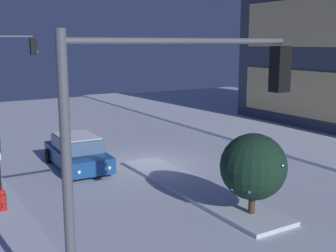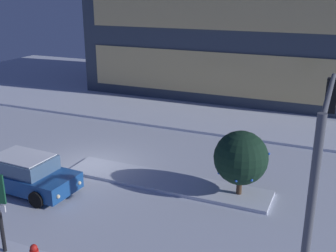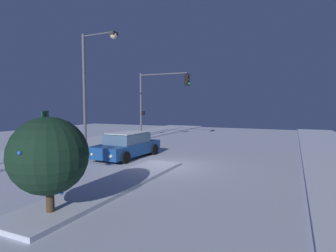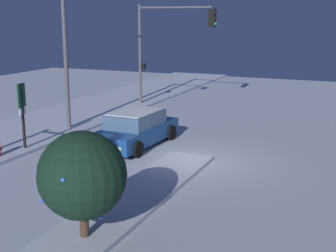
{
  "view_description": "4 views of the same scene",
  "coord_description": "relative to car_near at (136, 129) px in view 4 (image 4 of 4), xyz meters",
  "views": [
    {
      "loc": [
        17.03,
        -9.32,
        5.57
      ],
      "look_at": [
        1.4,
        0.14,
        2.03
      ],
      "focal_mm": 46.24,
      "sensor_mm": 36.0,
      "label": 1
    },
    {
      "loc": [
        10.44,
        -14.83,
        7.94
      ],
      "look_at": [
        2.95,
        2.31,
        1.68
      ],
      "focal_mm": 43.87,
      "sensor_mm": 36.0,
      "label": 2
    },
    {
      "loc": [
        12.51,
        5.86,
        3.04
      ],
      "look_at": [
        1.53,
        0.83,
        2.17
      ],
      "focal_mm": 29.37,
      "sensor_mm": 36.0,
      "label": 3
    },
    {
      "loc": [
        15.97,
        5.86,
        5.34
      ],
      "look_at": [
        3.35,
        0.4,
        2.14
      ],
      "focal_mm": 50.01,
      "sensor_mm": 36.0,
      "label": 4
    }
  ],
  "objects": [
    {
      "name": "median_strip",
      "position": [
        5.14,
        2.81,
        -0.64
      ],
      "size": [
        9.0,
        1.8,
        0.14
      ],
      "primitive_type": "cube",
      "color": "silver",
      "rests_on": "ground"
    },
    {
      "name": "curb_strip_near",
      "position": [
        1.19,
        -5.89,
        -0.64
      ],
      "size": [
        52.0,
        5.2,
        0.14
      ],
      "primitive_type": "cube",
      "color": "silver",
      "rests_on": "ground"
    },
    {
      "name": "decorated_tree_median",
      "position": [
        8.33,
        2.89,
        0.98
      ],
      "size": [
        2.14,
        2.13,
        2.76
      ],
      "color": "#473323",
      "rests_on": "ground"
    },
    {
      "name": "street_lamp_arched",
      "position": [
        -1.17,
        -3.5,
        4.43
      ],
      "size": [
        0.56,
        2.85,
        7.93
      ],
      "rotation": [
        0.0,
        0.0,
        1.55
      ],
      "color": "#565960",
      "rests_on": "ground"
    },
    {
      "name": "car_near",
      "position": [
        0.0,
        0.0,
        0.0
      ],
      "size": [
        4.76,
        2.27,
        1.49
      ],
      "rotation": [
        0.0,
        0.0,
        -0.05
      ],
      "color": "#19478C",
      "rests_on": "ground"
    },
    {
      "name": "parking_info_sign",
      "position": [
        2.56,
        -3.78,
        1.07
      ],
      "size": [
        0.55,
        0.17,
        2.78
      ],
      "rotation": [
        0.0,
        0.0,
        1.78
      ],
      "color": "black",
      "rests_on": "ground"
    },
    {
      "name": "ground",
      "position": [
        1.19,
        3.06,
        -0.71
      ],
      "size": [
        52.0,
        52.0,
        0.0
      ],
      "primitive_type": "plane",
      "color": "silver"
    },
    {
      "name": "traffic_light_corner_near_left",
      "position": [
        -8.63,
        -2.2,
        3.51
      ],
      "size": [
        0.32,
        4.96,
        6.11
      ],
      "rotation": [
        0.0,
        0.0,
        1.57
      ],
      "color": "#565960",
      "rests_on": "ground"
    }
  ]
}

